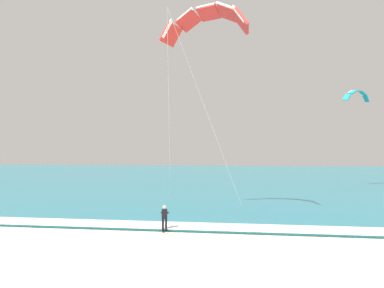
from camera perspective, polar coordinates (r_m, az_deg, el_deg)
The scene contains 6 objects.
sea at distance 83.33m, azimuth 5.99°, elevation -4.73°, with size 200.00×120.00×0.20m, color teal.
surf_foam at distance 24.86m, azimuth -0.42°, elevation -12.32°, with size 200.00×2.39×0.04m, color white.
surfboard at distance 24.00m, azimuth -4.20°, elevation -13.18°, with size 0.65×1.45×0.09m.
kitesurfer at distance 23.85m, azimuth -4.20°, elevation -11.02°, with size 0.57×0.57×1.69m.
kite_primary at distance 29.92m, azimuth 2.14°, elevation 18.26°, with size 7.05×6.39×14.95m.
kite_distant at distance 56.47m, azimuth 23.74°, elevation 6.90°, with size 4.07×3.07×1.61m.
Camera 1 is at (3.84, -12.15, 4.92)m, focal length 35.14 mm.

